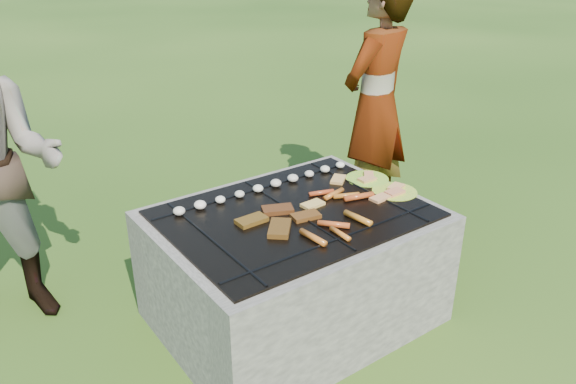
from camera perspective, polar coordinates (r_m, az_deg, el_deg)
name	(u,v)px	position (r m, az deg, el deg)	size (l,w,h in m)	color
lawn	(294,316)	(3.01, 0.57, -12.49)	(60.00, 60.00, 0.00)	#1F4210
fire_pit	(294,271)	(2.85, 0.59, -7.99)	(1.30, 1.00, 0.62)	#A39990
mushrooms	(263,187)	(2.91, -2.53, 0.53)	(1.05, 0.06, 0.04)	beige
pork_slabs	(278,219)	(2.60, -1.07, -2.79)	(0.37, 0.32, 0.02)	#92611A
sausages	(340,211)	(2.68, 5.29, -1.93)	(0.54, 0.47, 0.03)	red
bread_on_grate	(341,193)	(2.88, 5.43, -0.08)	(0.43, 0.40, 0.02)	#E3CC74
plate_far	(367,179)	(3.08, 8.05, 1.30)	(0.26, 0.26, 0.03)	yellow
plate_near	(395,192)	(2.95, 10.78, 0.01)	(0.28, 0.28, 0.03)	yellow
cook	(376,104)	(3.74, 8.93, 8.79)	(0.59, 0.39, 1.62)	#A19786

